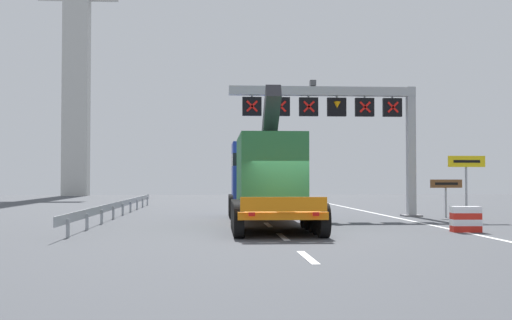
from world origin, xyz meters
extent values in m
plane|color=#424449|center=(0.00, 0.00, 0.00)|extent=(112.00, 112.00, 0.00)
cube|color=silver|center=(-0.35, -6.00, 0.01)|extent=(0.20, 2.60, 0.01)
cube|color=silver|center=(-0.35, -0.52, 0.01)|extent=(0.20, 2.60, 0.01)
cube|color=silver|center=(-0.35, 4.95, 0.01)|extent=(0.20, 2.60, 0.01)
cube|color=silver|center=(-0.35, 10.43, 0.01)|extent=(0.20, 2.60, 0.01)
cube|color=silver|center=(-0.35, 15.90, 0.01)|extent=(0.20, 2.60, 0.01)
cube|color=silver|center=(-0.35, 21.38, 0.01)|extent=(0.20, 2.60, 0.01)
cube|color=silver|center=(-0.35, 26.85, 0.01)|extent=(0.20, 2.60, 0.01)
cube|color=silver|center=(-0.35, 32.33, 0.01)|extent=(0.20, 2.60, 0.01)
cube|color=silver|center=(6.20, 12.00, 0.01)|extent=(0.20, 63.00, 0.01)
cube|color=#9EA0A5|center=(7.32, 10.50, 3.24)|extent=(0.40, 0.40, 6.48)
cube|color=slate|center=(7.32, 10.50, 0.04)|extent=(0.90, 0.90, 0.08)
cube|color=#9EA0A5|center=(2.85, 10.50, 6.23)|extent=(9.33, 0.44, 0.44)
cube|color=#4C4C51|center=(2.36, 10.50, 6.63)|extent=(0.28, 0.40, 0.28)
cube|color=black|center=(6.38, 10.50, 5.45)|extent=(0.94, 0.24, 0.93)
cube|color=#9EA0A5|center=(6.38, 10.50, 5.96)|extent=(0.08, 0.08, 0.16)
cube|color=red|center=(6.38, 10.37, 5.45)|extent=(0.58, 0.02, 0.58)
cube|color=red|center=(6.38, 10.37, 5.45)|extent=(0.58, 0.02, 0.58)
cube|color=black|center=(4.97, 10.50, 5.45)|extent=(0.94, 0.24, 0.93)
cube|color=#9EA0A5|center=(4.97, 10.50, 5.96)|extent=(0.08, 0.08, 0.16)
cube|color=red|center=(4.97, 10.37, 5.45)|extent=(0.58, 0.02, 0.58)
cube|color=red|center=(4.97, 10.37, 5.45)|extent=(0.58, 0.02, 0.58)
cube|color=black|center=(3.56, 10.50, 5.45)|extent=(0.94, 0.24, 0.93)
cube|color=#9EA0A5|center=(3.56, 10.50, 5.96)|extent=(0.08, 0.08, 0.16)
cone|color=orange|center=(3.56, 10.37, 5.54)|extent=(0.34, 0.34, 0.32)
cube|color=black|center=(2.15, 10.50, 5.45)|extent=(0.94, 0.24, 0.93)
cube|color=#9EA0A5|center=(2.15, 10.50, 5.96)|extent=(0.08, 0.08, 0.16)
cube|color=red|center=(2.15, 10.37, 5.45)|extent=(0.58, 0.02, 0.58)
cube|color=red|center=(2.15, 10.37, 5.45)|extent=(0.58, 0.02, 0.58)
cube|color=black|center=(0.74, 10.50, 5.45)|extent=(0.94, 0.24, 0.93)
cube|color=#9EA0A5|center=(0.74, 10.50, 5.96)|extent=(0.08, 0.08, 0.16)
cube|color=red|center=(0.74, 10.37, 5.45)|extent=(0.58, 0.02, 0.58)
cube|color=red|center=(0.74, 10.37, 5.45)|extent=(0.58, 0.02, 0.58)
cube|color=black|center=(-0.67, 10.50, 5.45)|extent=(0.94, 0.24, 0.93)
cube|color=#9EA0A5|center=(-0.67, 10.50, 5.96)|extent=(0.08, 0.08, 0.16)
cube|color=red|center=(-0.67, 10.37, 5.45)|extent=(0.58, 0.02, 0.58)
cube|color=red|center=(-0.67, 10.37, 5.45)|extent=(0.58, 0.02, 0.58)
cube|color=orange|center=(-0.40, 3.62, 0.73)|extent=(2.88, 10.42, 0.24)
cube|color=orange|center=(-0.44, -1.66, 1.10)|extent=(2.66, 0.10, 0.44)
cylinder|color=black|center=(-1.78, -0.87, 0.55)|extent=(0.33, 1.10, 1.10)
cylinder|color=black|center=(0.92, -0.89, 0.55)|extent=(0.33, 1.10, 1.10)
cylinder|color=black|center=(-1.77, 0.18, 0.55)|extent=(0.33, 1.10, 1.10)
cylinder|color=black|center=(0.93, 0.16, 0.55)|extent=(0.33, 1.10, 1.10)
cylinder|color=black|center=(-1.77, 1.23, 0.55)|extent=(0.33, 1.10, 1.10)
cylinder|color=black|center=(0.93, 1.21, 0.55)|extent=(0.33, 1.10, 1.10)
cylinder|color=black|center=(-1.76, 2.28, 0.55)|extent=(0.33, 1.10, 1.10)
cylinder|color=black|center=(0.94, 2.26, 0.55)|extent=(0.33, 1.10, 1.10)
cylinder|color=black|center=(-1.75, 3.33, 0.55)|extent=(0.33, 1.10, 1.10)
cylinder|color=black|center=(0.95, 3.31, 0.55)|extent=(0.33, 1.10, 1.10)
cube|color=#1E38AD|center=(-0.34, 10.72, 2.10)|extent=(2.60, 3.22, 3.10)
cube|color=black|center=(-0.34, 10.72, 2.80)|extent=(2.63, 3.24, 0.60)
cylinder|color=black|center=(-1.63, 11.61, 0.55)|extent=(0.35, 1.10, 1.10)
cylinder|color=black|center=(0.95, 11.59, 0.55)|extent=(0.35, 1.10, 1.10)
cylinder|color=black|center=(-1.64, 9.61, 0.55)|extent=(0.35, 1.10, 1.10)
cylinder|color=black|center=(0.94, 9.59, 0.55)|extent=(0.35, 1.10, 1.10)
cube|color=#236638|center=(-0.39, 4.02, 2.20)|extent=(2.42, 5.74, 2.70)
cube|color=#2D2D33|center=(-0.40, 3.16, 4.15)|extent=(0.58, 2.95, 2.29)
cube|color=red|center=(-1.42, -1.70, 0.80)|extent=(0.20, 0.06, 0.12)
cube|color=red|center=(0.54, -1.71, 0.80)|extent=(0.20, 0.06, 0.12)
cylinder|color=#9EA0A5|center=(8.66, 6.80, 1.45)|extent=(0.10, 0.10, 2.90)
cube|color=yellow|center=(8.66, 6.74, 2.65)|extent=(1.68, 0.06, 0.50)
cube|color=black|center=(8.66, 6.70, 2.65)|extent=(1.21, 0.01, 0.12)
cylinder|color=#9EA0A5|center=(8.65, 9.32, 0.92)|extent=(0.10, 0.10, 1.84)
cube|color=brown|center=(8.65, 9.26, 1.64)|extent=(1.56, 0.06, 0.40)
cube|color=black|center=(8.65, 9.23, 1.64)|extent=(1.13, 0.01, 0.12)
cube|color=red|center=(6.30, 0.98, 0.11)|extent=(1.03, 0.55, 0.23)
cube|color=white|center=(6.30, 0.98, 0.34)|extent=(1.03, 0.55, 0.22)
cube|color=red|center=(6.30, 0.98, 0.56)|extent=(1.03, 0.55, 0.23)
cube|color=white|center=(6.30, 0.98, 0.79)|extent=(1.03, 0.55, 0.23)
cube|color=#999EA3|center=(-7.24, 12.15, 0.60)|extent=(0.04, 28.31, 0.32)
cube|color=#999EA3|center=(-7.18, -0.43, 0.30)|extent=(0.10, 0.10, 0.60)
cube|color=#999EA3|center=(-7.18, 2.72, 0.30)|extent=(0.10, 0.10, 0.60)
cube|color=#999EA3|center=(-7.18, 5.86, 0.30)|extent=(0.10, 0.10, 0.60)
cube|color=#999EA3|center=(-7.18, 9.01, 0.30)|extent=(0.10, 0.10, 0.60)
cube|color=#999EA3|center=(-7.18, 12.15, 0.30)|extent=(0.10, 0.10, 0.60)
cube|color=#999EA3|center=(-7.18, 15.30, 0.30)|extent=(0.10, 0.10, 0.60)
cube|color=#999EA3|center=(-7.18, 18.44, 0.30)|extent=(0.10, 0.10, 0.60)
cube|color=#999EA3|center=(-7.18, 21.59, 0.30)|extent=(0.10, 0.10, 0.60)
cube|color=#999EA3|center=(-7.18, 24.73, 0.30)|extent=(0.10, 0.10, 0.60)
cube|color=#B7B7B2|center=(-17.84, 52.09, 18.34)|extent=(2.80, 2.00, 36.67)
camera|label=1|loc=(-2.61, -21.35, 1.87)|focal=45.55mm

